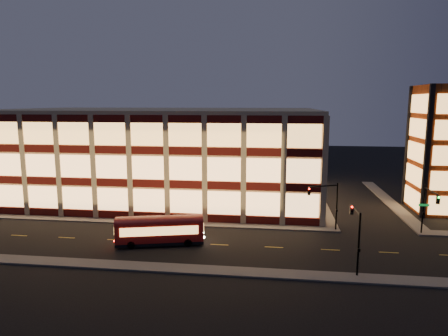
# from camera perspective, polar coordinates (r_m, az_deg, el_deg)

# --- Properties ---
(ground) EXTENTS (200.00, 200.00, 0.00)m
(ground) POSITION_cam_1_polar(r_m,az_deg,el_deg) (52.73, -10.65, -8.00)
(ground) COLOR black
(ground) RESTS_ON ground
(sidewalk_office_south) EXTENTS (54.00, 2.00, 0.15)m
(sidewalk_office_south) POSITION_cam_1_polar(r_m,az_deg,el_deg) (54.58, -13.35, -7.41)
(sidewalk_office_south) COLOR #514F4C
(sidewalk_office_south) RESTS_ON ground
(sidewalk_office_east) EXTENTS (2.00, 30.00, 0.15)m
(sidewalk_office_east) POSITION_cam_1_polar(r_m,az_deg,el_deg) (66.98, 13.28, -4.28)
(sidewalk_office_east) COLOR #514F4C
(sidewalk_office_east) RESTS_ON ground
(sidewalk_tower_west) EXTENTS (2.00, 30.00, 0.15)m
(sidewalk_tower_west) POSITION_cam_1_polar(r_m,az_deg,el_deg) (69.01, 22.43, -4.34)
(sidewalk_tower_west) COLOR #514F4C
(sidewalk_tower_west) RESTS_ON ground
(sidewalk_near) EXTENTS (100.00, 2.00, 0.15)m
(sidewalk_near) POSITION_cam_1_polar(r_m,az_deg,el_deg) (41.29, -16.36, -13.10)
(sidewalk_near) COLOR #514F4C
(sidewalk_near) RESTS_ON ground
(office_building) EXTENTS (50.45, 30.45, 14.50)m
(office_building) POSITION_cam_1_polar(r_m,az_deg,el_deg) (67.90, -8.78, 2.20)
(office_building) COLOR tan
(office_building) RESTS_ON ground
(stair_tower) EXTENTS (8.60, 8.60, 18.00)m
(stair_tower) POSITION_cam_1_polar(r_m,az_deg,el_deg) (64.71, 29.17, 2.33)
(stair_tower) COLOR #8C3814
(stair_tower) RESTS_ON ground
(traffic_signal_far) EXTENTS (3.79, 1.87, 6.00)m
(traffic_signal_far) POSITION_cam_1_polar(r_m,az_deg,el_deg) (49.76, 14.47, -4.27)
(traffic_signal_far) COLOR black
(traffic_signal_far) RESTS_ON ground
(traffic_signal_right) EXTENTS (1.20, 4.37, 6.00)m
(traffic_signal_right) POSITION_cam_1_polar(r_m,az_deg,el_deg) (51.61, 27.16, -4.55)
(traffic_signal_right) COLOR black
(traffic_signal_right) RESTS_ON ground
(traffic_signal_near) EXTENTS (0.32, 4.45, 6.00)m
(traffic_signal_near) POSITION_cam_1_polar(r_m,az_deg,el_deg) (39.23, 18.35, -8.12)
(traffic_signal_near) COLOR black
(traffic_signal_near) RESTS_ON ground
(trolley_bus) EXTENTS (9.82, 4.68, 3.23)m
(trolley_bus) POSITION_cam_1_polar(r_m,az_deg,el_deg) (45.14, -9.16, -8.56)
(trolley_bus) COLOR #980A08
(trolley_bus) RESTS_ON ground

